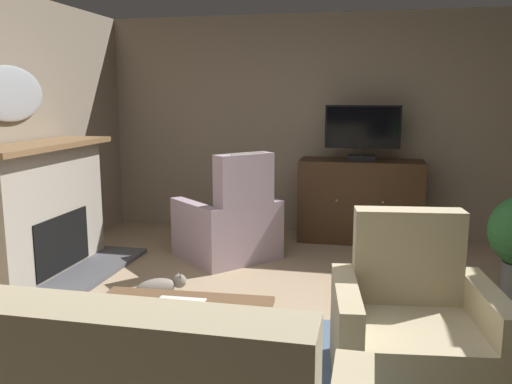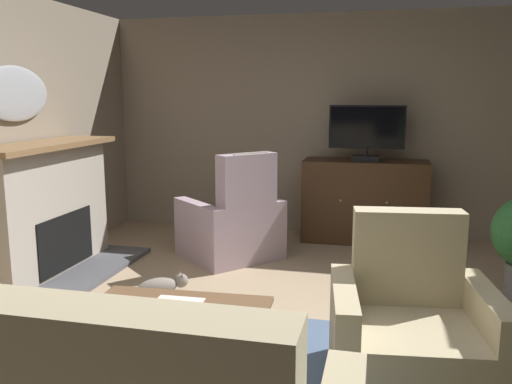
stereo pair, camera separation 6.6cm
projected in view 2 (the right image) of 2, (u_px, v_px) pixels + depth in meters
name	position (u px, v px, depth m)	size (l,w,h in m)	color
ground_plane	(278.00, 353.00, 3.56)	(5.97, 6.98, 0.04)	tan
wall_back	(331.00, 126.00, 6.43)	(5.97, 0.10, 2.61)	gray
fireplace	(47.00, 212.00, 5.00)	(0.87, 1.74, 1.24)	#4C4C51
wall_mirror_oval	(15.00, 94.00, 4.87)	(0.06, 0.95, 0.50)	#B2B7BF
tv_cabinet	(364.00, 203.00, 6.14)	(1.39, 0.54, 0.94)	black
television	(367.00, 131.00, 5.95)	(0.83, 0.20, 0.62)	black
coffee_table	(179.00, 313.00, 3.27)	(1.12, 0.59, 0.40)	brown
tv_remote	(169.00, 306.00, 3.24)	(0.17, 0.05, 0.02)	black
folded_newspaper	(177.00, 303.00, 3.30)	(0.30, 0.22, 0.01)	silver
armchair_near_window	(233.00, 226.00, 5.51)	(1.19, 1.19, 1.13)	#AD93A3
armchair_in_far_corner	(411.00, 333.00, 3.09)	(1.01, 0.92, 0.98)	tan
cat	(160.00, 286.00, 4.50)	(0.55, 0.45, 0.18)	gray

